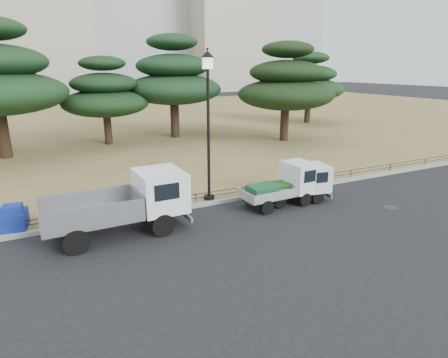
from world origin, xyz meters
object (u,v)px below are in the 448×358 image
truck_kei_front (284,185)px  truck_kei_rear (299,184)px  tarp_pile (6,220)px  truck_large (125,202)px  street_lamp (208,102)px

truck_kei_front → truck_kei_rear: size_ratio=1.06×
tarp_pile → truck_kei_rear: bearing=-9.3°
truck_large → truck_kei_rear: 7.76m
truck_large → street_lamp: size_ratio=0.80×
truck_kei_front → tarp_pile: size_ratio=2.26×
street_lamp → tarp_pile: size_ratio=4.13×
truck_kei_front → tarp_pile: truck_kei_front is taller
truck_large → truck_kei_rear: bearing=-1.9°
truck_large → truck_kei_front: 6.90m
street_lamp → tarp_pile: (-7.96, 0.30, -3.91)m
street_lamp → truck_kei_rear: bearing=-23.4°
street_lamp → tarp_pile: 8.87m
truck_kei_front → truck_kei_rear: bearing=-0.3°
truck_kei_rear → street_lamp: bearing=165.2°
truck_kei_rear → street_lamp: street_lamp is taller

